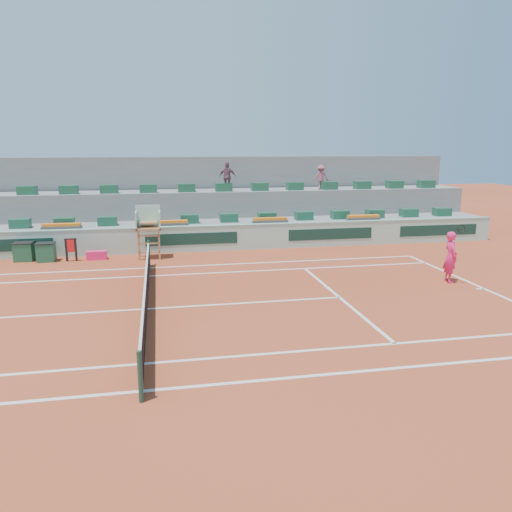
% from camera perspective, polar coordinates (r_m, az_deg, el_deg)
% --- Properties ---
extents(ground, '(90.00, 90.00, 0.00)m').
position_cam_1_polar(ground, '(16.18, -12.36, -5.95)').
color(ground, '#99381D').
rests_on(ground, ground).
extents(seating_tier_lower, '(36.00, 4.00, 1.20)m').
position_cam_1_polar(seating_tier_lower, '(26.45, -12.01, 2.59)').
color(seating_tier_lower, gray).
rests_on(seating_tier_lower, ground).
extents(seating_tier_upper, '(36.00, 2.40, 2.60)m').
position_cam_1_polar(seating_tier_upper, '(27.92, -12.04, 4.56)').
color(seating_tier_upper, gray).
rests_on(seating_tier_upper, ground).
extents(stadium_back_wall, '(36.00, 0.40, 4.40)m').
position_cam_1_polar(stadium_back_wall, '(29.41, -12.08, 6.71)').
color(stadium_back_wall, gray).
rests_on(stadium_back_wall, ground).
extents(player_bag, '(0.87, 0.39, 0.39)m').
position_cam_1_polar(player_bag, '(23.64, -17.75, 0.09)').
color(player_bag, '#FE216B').
rests_on(player_bag, ground).
extents(spectator_mid, '(0.98, 0.56, 1.57)m').
position_cam_1_polar(spectator_mid, '(27.25, -3.27, 9.03)').
color(spectator_mid, '#714B5A').
rests_on(spectator_mid, seating_tier_upper).
extents(spectator_right, '(0.94, 0.62, 1.37)m').
position_cam_1_polar(spectator_right, '(28.73, 7.43, 8.93)').
color(spectator_right, '#A3515D').
rests_on(spectator_right, seating_tier_upper).
extents(court_lines, '(23.89, 11.09, 0.01)m').
position_cam_1_polar(court_lines, '(16.18, -12.36, -5.93)').
color(court_lines, silver).
rests_on(court_lines, ground).
extents(tennis_net, '(0.10, 11.97, 1.10)m').
position_cam_1_polar(tennis_net, '(16.03, -12.45, -4.16)').
color(tennis_net, black).
rests_on(tennis_net, ground).
extents(advertising_hoarding, '(36.00, 0.34, 1.26)m').
position_cam_1_polar(advertising_hoarding, '(24.27, -12.02, 1.79)').
color(advertising_hoarding, '#A3CDB7').
rests_on(advertising_hoarding, ground).
extents(umpire_chair, '(1.10, 0.90, 2.40)m').
position_cam_1_polar(umpire_chair, '(23.13, -12.21, 3.54)').
color(umpire_chair, '#A26A3D').
rests_on(umpire_chair, ground).
extents(seat_row_lower, '(32.90, 0.60, 0.44)m').
position_cam_1_polar(seat_row_lower, '(25.43, -12.12, 4.06)').
color(seat_row_lower, '#1B5236').
rests_on(seat_row_lower, seating_tier_lower).
extents(seat_row_upper, '(32.90, 0.60, 0.44)m').
position_cam_1_polar(seat_row_upper, '(27.16, -12.20, 7.56)').
color(seat_row_upper, '#1B5236').
rests_on(seat_row_upper, seating_tier_upper).
extents(flower_planters, '(26.80, 0.36, 0.28)m').
position_cam_1_polar(flower_planters, '(24.73, -15.62, 3.44)').
color(flower_planters, '#4E4E4E').
rests_on(flower_planters, seating_tier_lower).
extents(drink_cooler_a, '(0.79, 0.68, 0.84)m').
position_cam_1_polar(drink_cooler_a, '(23.98, -22.87, 0.42)').
color(drink_cooler_a, '#1A5033').
rests_on(drink_cooler_a, ground).
extents(drink_cooler_b, '(0.83, 0.72, 0.84)m').
position_cam_1_polar(drink_cooler_b, '(24.49, -25.00, 0.47)').
color(drink_cooler_b, '#1A5033').
rests_on(drink_cooler_b, ground).
extents(towel_rack, '(0.53, 0.09, 1.03)m').
position_cam_1_polar(towel_rack, '(23.56, -20.39, 0.87)').
color(towel_rack, black).
rests_on(towel_rack, ground).
extents(tennis_player, '(0.55, 0.94, 2.28)m').
position_cam_1_polar(tennis_player, '(20.04, 21.34, -0.08)').
color(tennis_player, '#FE216B').
rests_on(tennis_player, ground).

